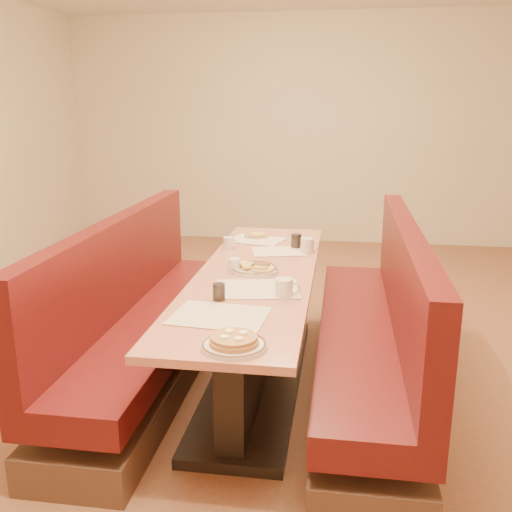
# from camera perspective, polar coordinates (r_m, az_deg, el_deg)

# --- Properties ---
(ground) EXTENTS (8.00, 8.00, 0.00)m
(ground) POSITION_cam_1_polar(r_m,az_deg,el_deg) (3.75, -0.03, -12.68)
(ground) COLOR #9E6647
(ground) RESTS_ON ground
(room_envelope) EXTENTS (6.04, 8.04, 2.82)m
(room_envelope) POSITION_cam_1_polar(r_m,az_deg,el_deg) (3.32, -0.03, 18.28)
(room_envelope) COLOR beige
(room_envelope) RESTS_ON ground
(diner_table) EXTENTS (0.70, 2.50, 0.75)m
(diner_table) POSITION_cam_1_polar(r_m,az_deg,el_deg) (3.59, -0.03, -7.40)
(diner_table) COLOR black
(diner_table) RESTS_ON ground
(booth_left) EXTENTS (0.55, 2.50, 1.05)m
(booth_left) POSITION_cam_1_polar(r_m,az_deg,el_deg) (3.77, -11.19, -6.80)
(booth_left) COLOR #4C3326
(booth_left) RESTS_ON ground
(booth_right) EXTENTS (0.55, 2.50, 1.05)m
(booth_right) POSITION_cam_1_polar(r_m,az_deg,el_deg) (3.57, 11.80, -8.11)
(booth_right) COLOR #4C3326
(booth_right) RESTS_ON ground
(placemat_near_left) EXTENTS (0.48, 0.38, 0.00)m
(placemat_near_left) POSITION_cam_1_polar(r_m,az_deg,el_deg) (2.77, -3.64, -5.97)
(placemat_near_left) COLOR beige
(placemat_near_left) RESTS_ON diner_table
(placemat_near_right) EXTENTS (0.51, 0.42, 0.00)m
(placemat_near_right) POSITION_cam_1_polar(r_m,az_deg,el_deg) (3.15, 0.11, -3.31)
(placemat_near_right) COLOR beige
(placemat_near_right) RESTS_ON diner_table
(placemat_far_left) EXTENTS (0.45, 0.38, 0.00)m
(placemat_far_left) POSITION_cam_1_polar(r_m,az_deg,el_deg) (4.26, 0.04, 1.63)
(placemat_far_left) COLOR beige
(placemat_far_left) RESTS_ON diner_table
(placemat_far_right) EXTENTS (0.41, 0.34, 0.00)m
(placemat_far_right) POSITION_cam_1_polar(r_m,az_deg,el_deg) (3.94, 2.25, 0.48)
(placemat_far_right) COLOR beige
(placemat_far_right) RESTS_ON diner_table
(pancake_plate) EXTENTS (0.28, 0.28, 0.06)m
(pancake_plate) POSITION_cam_1_polar(r_m,az_deg,el_deg) (2.43, -2.22, -8.69)
(pancake_plate) COLOR silver
(pancake_plate) RESTS_ON diner_table
(eggs_plate) EXTENTS (0.29, 0.29, 0.06)m
(eggs_plate) POSITION_cam_1_polar(r_m,az_deg,el_deg) (3.50, -0.35, -1.18)
(eggs_plate) COLOR silver
(eggs_plate) RESTS_ON diner_table
(extra_plate_mid) EXTENTS (0.20, 0.20, 0.04)m
(extra_plate_mid) POSITION_cam_1_polar(r_m,az_deg,el_deg) (3.44, 0.57, -1.50)
(extra_plate_mid) COLOR silver
(extra_plate_mid) RESTS_ON diner_table
(extra_plate_far) EXTENTS (0.19, 0.19, 0.04)m
(extra_plate_far) POSITION_cam_1_polar(r_m,az_deg,el_deg) (4.35, 0.08, 2.04)
(extra_plate_far) COLOR silver
(extra_plate_far) RESTS_ON diner_table
(coffee_mug_a) EXTENTS (0.13, 0.09, 0.10)m
(coffee_mug_a) POSITION_cam_1_polar(r_m,az_deg,el_deg) (3.02, 2.88, -3.18)
(coffee_mug_a) COLOR silver
(coffee_mug_a) RESTS_ON diner_table
(coffee_mug_b) EXTENTS (0.10, 0.07, 0.08)m
(coffee_mug_b) POSITION_cam_1_polar(r_m,az_deg,el_deg) (3.47, -2.15, -0.89)
(coffee_mug_b) COLOR silver
(coffee_mug_b) RESTS_ON diner_table
(coffee_mug_c) EXTENTS (0.13, 0.09, 0.10)m
(coffee_mug_c) POSITION_cam_1_polar(r_m,az_deg,el_deg) (3.93, 5.20, 1.11)
(coffee_mug_c) COLOR silver
(coffee_mug_c) RESTS_ON diner_table
(coffee_mug_d) EXTENTS (0.11, 0.08, 0.08)m
(coffee_mug_d) POSITION_cam_1_polar(r_m,az_deg,el_deg) (4.02, -2.74, 1.33)
(coffee_mug_d) COLOR silver
(coffee_mug_d) RESTS_ON diner_table
(soda_tumbler_near) EXTENTS (0.06, 0.06, 0.09)m
(soda_tumbler_near) POSITION_cam_1_polar(r_m,az_deg,el_deg) (2.98, -3.73, -3.61)
(soda_tumbler_near) COLOR black
(soda_tumbler_near) RESTS_ON diner_table
(soda_tumbler_mid) EXTENTS (0.07, 0.07, 0.10)m
(soda_tumbler_mid) POSITION_cam_1_polar(r_m,az_deg,el_deg) (4.04, 4.03, 1.51)
(soda_tumbler_mid) COLOR black
(soda_tumbler_mid) RESTS_ON diner_table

